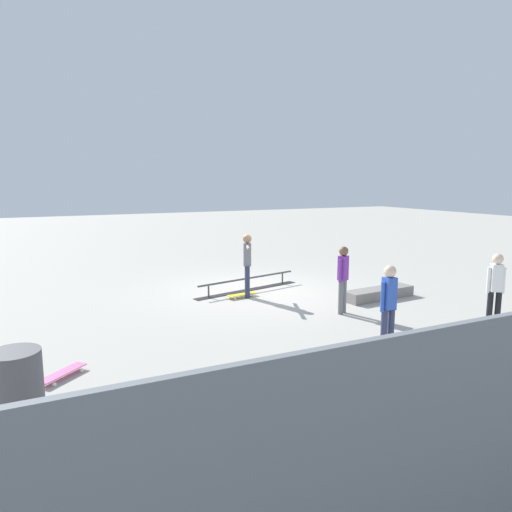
# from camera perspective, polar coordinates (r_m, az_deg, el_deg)

# --- Properties ---
(ground_plane) EXTENTS (60.00, 60.00, 0.00)m
(ground_plane) POSITION_cam_1_polar(r_m,az_deg,el_deg) (12.46, -0.05, -4.29)
(ground_plane) COLOR #ADA89E
(grind_rail) EXTENTS (3.23, 0.98, 0.35)m
(grind_rail) POSITION_cam_1_polar(r_m,az_deg,el_deg) (12.53, -1.00, -3.50)
(grind_rail) COLOR black
(grind_rail) RESTS_ON ground_plane
(skate_ledge) EXTENTS (1.98, 0.65, 0.26)m
(skate_ledge) POSITION_cam_1_polar(r_m,az_deg,el_deg) (12.08, 14.62, -4.41)
(skate_ledge) COLOR gray
(skate_ledge) RESTS_ON ground_plane
(skater_main) EXTENTS (0.53, 1.22, 1.59)m
(skater_main) POSITION_cam_1_polar(r_m,az_deg,el_deg) (11.64, -1.08, -0.60)
(skater_main) COLOR #2D3351
(skater_main) RESTS_ON ground_plane
(skateboard_main) EXTENTS (0.82, 0.35, 0.09)m
(skateboard_main) POSITION_cam_1_polar(r_m,az_deg,el_deg) (11.82, -1.70, -4.68)
(skateboard_main) COLOR yellow
(skateboard_main) RESTS_ON ground_plane
(bystander_blue_shirt) EXTENTS (0.34, 0.21, 1.51)m
(bystander_blue_shirt) POSITION_cam_1_polar(r_m,az_deg,el_deg) (8.26, 15.75, -5.56)
(bystander_blue_shirt) COLOR #2D3351
(bystander_blue_shirt) RESTS_ON ground_plane
(bystander_white_shirt) EXTENTS (0.32, 0.26, 1.51)m
(bystander_white_shirt) POSITION_cam_1_polar(r_m,az_deg,el_deg) (10.30, 26.99, -3.34)
(bystander_white_shirt) COLOR black
(bystander_white_shirt) RESTS_ON ground_plane
(bystander_purple_shirt) EXTENTS (0.33, 0.24, 1.49)m
(bystander_purple_shirt) POSITION_cam_1_polar(r_m,az_deg,el_deg) (10.42, 10.47, -2.38)
(bystander_purple_shirt) COLOR slate
(bystander_purple_shirt) RESTS_ON ground_plane
(loose_skateboard_pink) EXTENTS (0.73, 0.68, 0.09)m
(loose_skateboard_pink) POSITION_cam_1_polar(r_m,az_deg,el_deg) (7.76, -22.37, -12.95)
(loose_skateboard_pink) COLOR #E05993
(loose_skateboard_pink) RESTS_ON ground_plane
(trash_bin) EXTENTS (0.60, 0.60, 0.95)m
(trash_bin) POSITION_cam_1_polar(r_m,az_deg,el_deg) (6.39, -27.00, -14.24)
(trash_bin) COLOR #47474C
(trash_bin) RESTS_ON ground_plane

